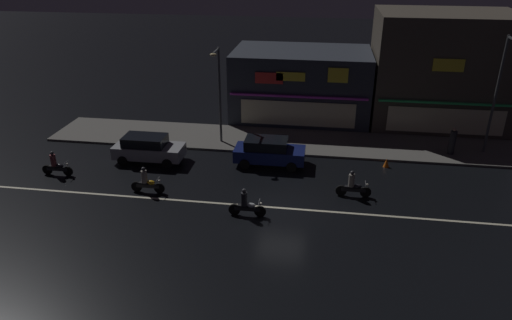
{
  "coord_description": "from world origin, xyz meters",
  "views": [
    {
      "loc": [
        1.78,
        -20.91,
        12.41
      ],
      "look_at": [
        -1.85,
        3.4,
        1.07
      ],
      "focal_mm": 32.87,
      "sensor_mm": 36.0,
      "label": 1
    }
  ],
  "objects_px": {
    "parked_car_trailing": "(148,148)",
    "motorcycle_lead": "(56,165)",
    "traffic_cone": "(386,163)",
    "streetlamp_mid": "(499,87)",
    "motorcycle_trailing_far": "(246,205)",
    "pedestrian_on_sidewalk": "(452,142)",
    "motorcycle_following": "(146,182)",
    "streetlamp_west": "(219,88)",
    "parked_car_near_kerb": "(269,151)",
    "motorcycle_opposite_lane": "(353,186)"
  },
  "relations": [
    {
      "from": "parked_car_near_kerb",
      "to": "motorcycle_lead",
      "type": "xyz_separation_m",
      "value": [
        -12.17,
        -3.35,
        -0.24
      ]
    },
    {
      "from": "traffic_cone",
      "to": "motorcycle_opposite_lane",
      "type": "bearing_deg",
      "value": -118.52
    },
    {
      "from": "motorcycle_opposite_lane",
      "to": "motorcycle_trailing_far",
      "type": "relative_size",
      "value": 1.0
    },
    {
      "from": "traffic_cone",
      "to": "streetlamp_west",
      "type": "bearing_deg",
      "value": 169.45
    },
    {
      "from": "pedestrian_on_sidewalk",
      "to": "motorcycle_lead",
      "type": "bearing_deg",
      "value": 166.84
    },
    {
      "from": "pedestrian_on_sidewalk",
      "to": "motorcycle_opposite_lane",
      "type": "distance_m",
      "value": 9.09
    },
    {
      "from": "parked_car_trailing",
      "to": "streetlamp_west",
      "type": "bearing_deg",
      "value": 40.61
    },
    {
      "from": "pedestrian_on_sidewalk",
      "to": "motorcycle_lead",
      "type": "xyz_separation_m",
      "value": [
        -23.61,
        -6.36,
        -0.31
      ]
    },
    {
      "from": "parked_car_near_kerb",
      "to": "motorcycle_opposite_lane",
      "type": "xyz_separation_m",
      "value": [
        4.97,
        -3.38,
        -0.24
      ]
    },
    {
      "from": "parked_car_near_kerb",
      "to": "motorcycle_trailing_far",
      "type": "height_order",
      "value": "parked_car_near_kerb"
    },
    {
      "from": "streetlamp_west",
      "to": "traffic_cone",
      "type": "relative_size",
      "value": 11.61
    },
    {
      "from": "streetlamp_west",
      "to": "motorcycle_trailing_far",
      "type": "relative_size",
      "value": 3.36
    },
    {
      "from": "motorcycle_following",
      "to": "motorcycle_opposite_lane",
      "type": "bearing_deg",
      "value": 6.04
    },
    {
      "from": "parked_car_trailing",
      "to": "motorcycle_following",
      "type": "bearing_deg",
      "value": -71.12
    },
    {
      "from": "parked_car_trailing",
      "to": "motorcycle_trailing_far",
      "type": "xyz_separation_m",
      "value": [
        7.14,
        -5.56,
        -0.24
      ]
    },
    {
      "from": "motorcycle_trailing_far",
      "to": "traffic_cone",
      "type": "height_order",
      "value": "motorcycle_trailing_far"
    },
    {
      "from": "motorcycle_opposite_lane",
      "to": "traffic_cone",
      "type": "xyz_separation_m",
      "value": [
        2.2,
        4.05,
        -0.36
      ]
    },
    {
      "from": "streetlamp_mid",
      "to": "traffic_cone",
      "type": "bearing_deg",
      "value": -156.59
    },
    {
      "from": "streetlamp_west",
      "to": "traffic_cone",
      "type": "bearing_deg",
      "value": -10.55
    },
    {
      "from": "motorcycle_opposite_lane",
      "to": "streetlamp_west",
      "type": "bearing_deg",
      "value": 141.0
    },
    {
      "from": "motorcycle_trailing_far",
      "to": "motorcycle_lead",
      "type": "bearing_deg",
      "value": -7.53
    },
    {
      "from": "parked_car_near_kerb",
      "to": "motorcycle_lead",
      "type": "distance_m",
      "value": 12.63
    },
    {
      "from": "parked_car_trailing",
      "to": "motorcycle_lead",
      "type": "distance_m",
      "value": 5.41
    },
    {
      "from": "pedestrian_on_sidewalk",
      "to": "motorcycle_following",
      "type": "xyz_separation_m",
      "value": [
        -17.59,
        -7.6,
        -0.31
      ]
    },
    {
      "from": "parked_car_trailing",
      "to": "motorcycle_trailing_far",
      "type": "height_order",
      "value": "parked_car_trailing"
    },
    {
      "from": "motorcycle_lead",
      "to": "streetlamp_west",
      "type": "bearing_deg",
      "value": 31.15
    },
    {
      "from": "streetlamp_west",
      "to": "motorcycle_lead",
      "type": "xyz_separation_m",
      "value": [
        -8.54,
        -6.04,
        -3.32
      ]
    },
    {
      "from": "streetlamp_mid",
      "to": "parked_car_trailing",
      "type": "bearing_deg",
      "value": -169.01
    },
    {
      "from": "pedestrian_on_sidewalk",
      "to": "traffic_cone",
      "type": "bearing_deg",
      "value": -179.49
    },
    {
      "from": "parked_car_trailing",
      "to": "motorcycle_opposite_lane",
      "type": "relative_size",
      "value": 2.26
    },
    {
      "from": "parked_car_trailing",
      "to": "motorcycle_lead",
      "type": "bearing_deg",
      "value": -149.79
    },
    {
      "from": "streetlamp_mid",
      "to": "traffic_cone",
      "type": "height_order",
      "value": "streetlamp_mid"
    },
    {
      "from": "parked_car_trailing",
      "to": "motorcycle_opposite_lane",
      "type": "height_order",
      "value": "parked_car_trailing"
    },
    {
      "from": "motorcycle_following",
      "to": "motorcycle_trailing_far",
      "type": "distance_m",
      "value": 6.0
    },
    {
      "from": "pedestrian_on_sidewalk",
      "to": "motorcycle_trailing_far",
      "type": "relative_size",
      "value": 0.93
    },
    {
      "from": "motorcycle_opposite_lane",
      "to": "streetlamp_mid",
      "type": "bearing_deg",
      "value": 34.48
    },
    {
      "from": "streetlamp_mid",
      "to": "traffic_cone",
      "type": "relative_size",
      "value": 13.55
    },
    {
      "from": "streetlamp_west",
      "to": "motorcycle_opposite_lane",
      "type": "height_order",
      "value": "streetlamp_west"
    },
    {
      "from": "motorcycle_lead",
      "to": "motorcycle_following",
      "type": "height_order",
      "value": "same"
    },
    {
      "from": "parked_car_near_kerb",
      "to": "traffic_cone",
      "type": "relative_size",
      "value": 7.82
    },
    {
      "from": "parked_car_near_kerb",
      "to": "traffic_cone",
      "type": "xyz_separation_m",
      "value": [
        7.17,
        0.67,
        -0.59
      ]
    },
    {
      "from": "traffic_cone",
      "to": "streetlamp_mid",
      "type": "bearing_deg",
      "value": 23.41
    },
    {
      "from": "streetlamp_mid",
      "to": "parked_car_trailing",
      "type": "xyz_separation_m",
      "value": [
        -21.15,
        -4.11,
        -3.64
      ]
    },
    {
      "from": "motorcycle_lead",
      "to": "motorcycle_opposite_lane",
      "type": "xyz_separation_m",
      "value": [
        17.15,
        -0.03,
        0.0
      ]
    },
    {
      "from": "streetlamp_mid",
      "to": "motorcycle_trailing_far",
      "type": "bearing_deg",
      "value": -145.39
    },
    {
      "from": "streetlamp_mid",
      "to": "motorcycle_trailing_far",
      "type": "distance_m",
      "value": 17.46
    },
    {
      "from": "streetlamp_west",
      "to": "traffic_cone",
      "type": "height_order",
      "value": "streetlamp_west"
    },
    {
      "from": "streetlamp_west",
      "to": "motorcycle_trailing_far",
      "type": "bearing_deg",
      "value": -69.78
    },
    {
      "from": "streetlamp_mid",
      "to": "pedestrian_on_sidewalk",
      "type": "relative_size",
      "value": 4.22
    },
    {
      "from": "motorcycle_following",
      "to": "parked_car_trailing",
      "type": "bearing_deg",
      "value": 108.69
    }
  ]
}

